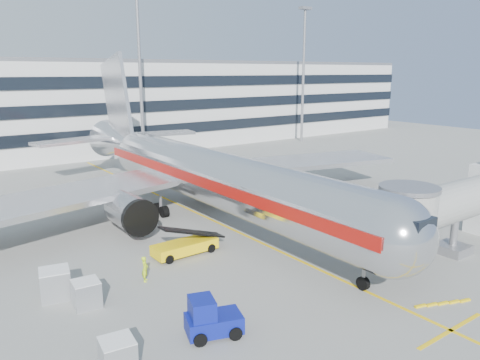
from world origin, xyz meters
TOP-DOWN VIEW (x-y plane):
  - ground at (0.00, 0.00)m, footprint 180.00×180.00m
  - lead_in_line at (0.00, 10.00)m, footprint 0.25×70.00m
  - stop_bar at (0.00, -14.00)m, footprint 6.00×0.25m
  - main_jet at (0.00, 11.72)m, footprint 50.95×48.70m
  - jet_bridge at (12.18, -8.00)m, footprint 17.80×4.50m
  - terminal at (0.00, 57.95)m, footprint 150.00×24.25m
  - light_mast_centre at (8.00, 42.00)m, footprint 2.40×1.20m
  - light_mast_east at (42.00, 42.00)m, footprint 2.40×1.20m
  - belt_loader at (-6.26, 3.94)m, footprint 5.31×2.00m
  - baggage_tug at (-10.78, -6.70)m, footprint 3.31×2.61m
  - cargo_container_left at (-15.00, 0.34)m, footprint 1.63×1.63m
  - cargo_container_right at (-16.19, 2.54)m, footprint 2.07×2.07m
  - cargo_container_front at (-15.89, -6.72)m, footprint 1.70×1.70m
  - ramp_worker at (-10.72, 1.43)m, footprint 0.70×0.76m

SIDE VIEW (x-z plane):
  - ground at x=0.00m, z-range 0.00..0.00m
  - lead_in_line at x=0.00m, z-range 0.00..0.01m
  - stop_bar at x=0.00m, z-range 0.00..0.01m
  - belt_loader at x=-6.26m, z-range -0.55..1.99m
  - cargo_container_left at x=-15.00m, z-range 0.00..1.61m
  - cargo_container_front at x=-15.89m, z-range 0.00..1.62m
  - ramp_worker at x=-10.72m, z-range 0.00..1.75m
  - cargo_container_right at x=-16.19m, z-range 0.01..1.86m
  - baggage_tug at x=-10.78m, z-range -0.14..2.06m
  - jet_bridge at x=12.18m, z-range 0.37..7.37m
  - main_jet at x=0.00m, z-range -3.79..12.26m
  - terminal at x=0.00m, z-range 0.00..15.60m
  - light_mast_centre at x=8.00m, z-range 2.15..27.60m
  - light_mast_east at x=42.00m, z-range 2.15..27.60m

